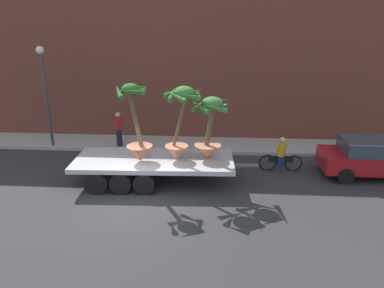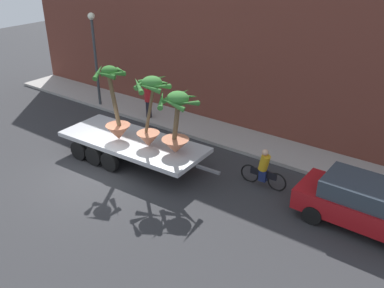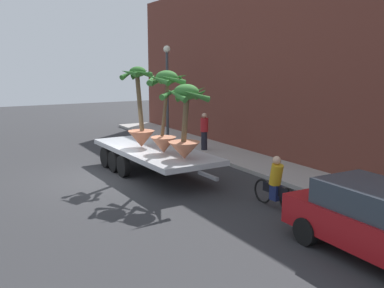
% 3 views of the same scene
% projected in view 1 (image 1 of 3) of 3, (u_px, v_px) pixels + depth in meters
% --- Properties ---
extents(ground_plane, '(60.00, 60.00, 0.00)m').
position_uv_depth(ground_plane, '(137.00, 203.00, 12.46)').
color(ground_plane, '#2D2D30').
extents(sidewalk, '(24.00, 2.20, 0.15)m').
position_uv_depth(sidewalk, '(162.00, 144.00, 18.17)').
color(sidewalk, '#A39E99').
rests_on(sidewalk, ground).
extents(building_facade, '(24.00, 1.20, 7.89)m').
position_uv_depth(building_facade, '(165.00, 64.00, 18.48)').
color(building_facade, brown).
rests_on(building_facade, ground).
extents(flatbed_trailer, '(7.24, 2.65, 0.98)m').
position_uv_depth(flatbed_trailer, '(148.00, 163.00, 13.93)').
color(flatbed_trailer, '#B7BABF').
rests_on(flatbed_trailer, ground).
extents(potted_palm_rear, '(1.56, 1.62, 2.87)m').
position_uv_depth(potted_palm_rear, '(180.00, 123.00, 13.25)').
color(potted_palm_rear, '#C17251').
rests_on(potted_palm_rear, flatbed_trailer).
extents(potted_palm_middle, '(1.52, 1.69, 2.46)m').
position_uv_depth(potted_palm_middle, '(210.00, 130.00, 13.46)').
color(potted_palm_middle, '#C17251').
rests_on(potted_palm_middle, flatbed_trailer).
extents(potted_palm_front, '(1.39, 1.33, 2.99)m').
position_uv_depth(potted_palm_front, '(137.00, 132.00, 13.24)').
color(potted_palm_front, '#B26647').
rests_on(potted_palm_front, flatbed_trailer).
extents(cyclist, '(1.84, 0.35, 1.54)m').
position_uv_depth(cyclist, '(281.00, 156.00, 14.96)').
color(cyclist, black).
rests_on(cyclist, ground).
extents(parked_car, '(4.44, 1.93, 1.58)m').
position_uv_depth(parked_car, '(375.00, 157.00, 14.38)').
color(parked_car, maroon).
rests_on(parked_car, ground).
extents(pedestrian_near_gate, '(0.36, 0.36, 1.71)m').
position_uv_depth(pedestrian_near_gate, '(119.00, 129.00, 17.42)').
color(pedestrian_near_gate, black).
rests_on(pedestrian_near_gate, sidewalk).
extents(street_lamp, '(0.36, 0.36, 4.83)m').
position_uv_depth(street_lamp, '(45.00, 84.00, 16.72)').
color(street_lamp, '#383D42').
rests_on(street_lamp, sidewalk).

